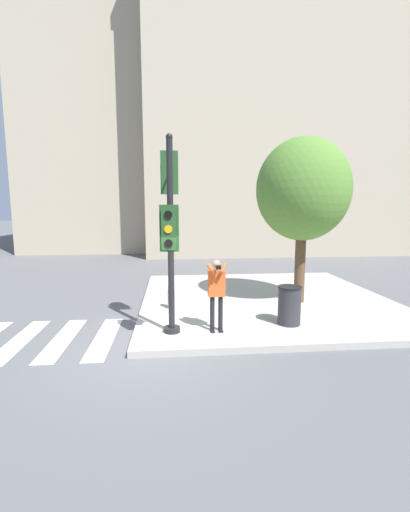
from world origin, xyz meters
The scene contains 9 objects.
ground_plane centered at (0.00, 0.00, 0.00)m, with size 160.00×160.00×0.00m, color #5B5B5E.
sidewalk_corner centered at (3.50, 3.50, 0.08)m, with size 8.00×8.00×0.16m.
traffic_signal_pole centered at (0.41, 0.57, 2.83)m, with size 0.44×1.45×4.60m.
person_photographer centered at (1.50, 0.55, 1.21)m, with size 0.50×0.53×1.74m.
street_tree centered at (4.45, 2.90, 3.65)m, with size 2.83×2.83×5.07m.
fire_hydrant centered at (0.41, 2.51, 0.51)m, with size 0.21×0.27×0.72m.
trash_bin centered at (3.41, 0.85, 0.66)m, with size 0.60×0.60×0.99m.
building_left centered at (-4.32, 21.71, 9.98)m, with size 11.30×11.76×19.93m.
building_right centered at (7.42, 19.78, 9.69)m, with size 17.31×13.25×19.36m.
Camera 1 is at (0.47, -7.35, 3.12)m, focal length 24.00 mm.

